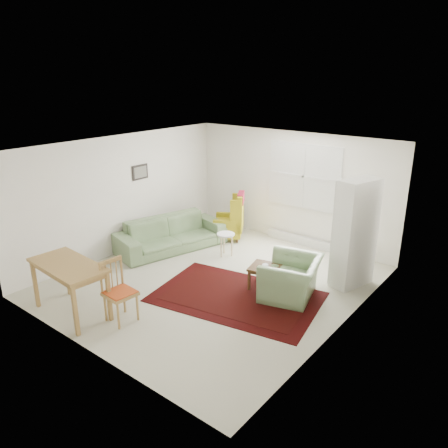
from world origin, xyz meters
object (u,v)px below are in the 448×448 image
Objects in this scene: coffee_table at (265,277)px; stool at (226,244)px; cabinet at (355,233)px; desk_chair at (120,292)px; armchair at (291,274)px; wingback_chair at (228,216)px; sofa at (171,228)px; desk at (71,289)px.

coffee_table is 1.03× the size of stool.
desk_chair is at bearing -107.72° from cabinet.
cabinet reaches higher than armchair.
coffee_table is at bearing 20.83° from wingback_chair.
desk_chair is (0.89, -3.86, -0.06)m from wingback_chair.
sofa is 3.16m from armchair.
cabinet reaches higher than desk.
stool is at bearing 153.79° from coffee_table.
cabinet is (2.62, 0.40, 0.74)m from stool.
desk reaches higher than coffee_table.
sofa is 1.21× the size of cabinet.
armchair is at bearing -79.00° from sofa.
sofa reaches higher than armchair.
sofa is at bearing -109.85° from armchair.
cabinet is 1.43× the size of desk.
coffee_table is at bearing -103.30° from armchair.
wingback_chair is at bearing 125.14° from stool.
sofa is 1.74× the size of desk.
armchair is 1.39m from cabinet.
wingback_chair is (0.59, 1.27, 0.08)m from sofa.
coffee_table is (2.63, -0.27, -0.27)m from sofa.
cabinet reaches higher than sofa.
armchair is at bearing 47.40° from desk.
coffee_table is (-0.53, -0.02, -0.20)m from armchair.
cabinet is (3.78, 0.85, 0.50)m from sofa.
armchair is 2.06× the size of coffee_table.
desk_chair is at bearing -50.94° from armchair.
coffee_table is 0.26× the size of cabinet.
desk reaches higher than stool.
desk_chair is at bearing -19.13° from wingback_chair.
wingback_chair reaches higher than sofa.
cabinet is 4.17m from desk_chair.
armchair is at bearing -31.00° from desk_chair.
stool is 0.51× the size of desk_chair.
stool is at bearing 3.04° from wingback_chair.
stool is 0.36× the size of desk.
desk is (-2.47, -2.68, 0.02)m from armchair.
wingback_chair is (-2.56, 1.52, 0.15)m from armchair.
armchair is 1.07× the size of desk_chair.
desk is at bearing 118.25° from desk_chair.
desk is at bearing -98.13° from stool.
stool is 0.25× the size of cabinet.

